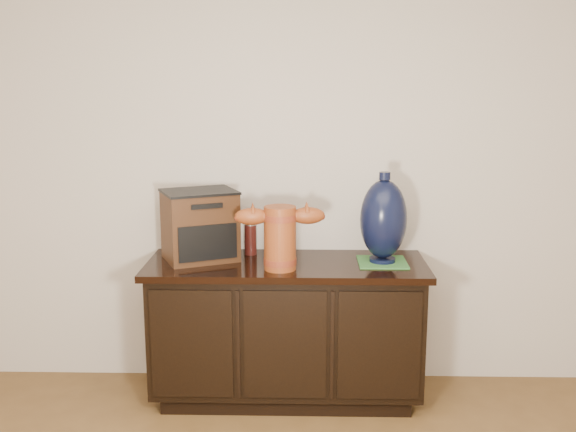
{
  "coord_description": "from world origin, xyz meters",
  "views": [
    {
      "loc": [
        0.09,
        -1.17,
        1.7
      ],
      "look_at": [
        0.01,
        2.18,
        1.01
      ],
      "focal_mm": 42.0,
      "sensor_mm": 36.0,
      "label": 1
    }
  ],
  "objects_px": {
    "terracotta_vessel": "(280,234)",
    "lamp_base": "(383,220)",
    "sideboard": "(286,329)",
    "tv_radio": "(200,225)",
    "spray_can": "(251,238)"
  },
  "relations": [
    {
      "from": "sideboard",
      "to": "tv_radio",
      "type": "relative_size",
      "value": 3.2
    },
    {
      "from": "spray_can",
      "to": "sideboard",
      "type": "bearing_deg",
      "value": -39.29
    },
    {
      "from": "terracotta_vessel",
      "to": "tv_radio",
      "type": "bearing_deg",
      "value": 151.3
    },
    {
      "from": "tv_radio",
      "to": "lamp_base",
      "type": "bearing_deg",
      "value": -27.11
    },
    {
      "from": "terracotta_vessel",
      "to": "sideboard",
      "type": "bearing_deg",
      "value": 71.49
    },
    {
      "from": "terracotta_vessel",
      "to": "spray_can",
      "type": "bearing_deg",
      "value": 114.83
    },
    {
      "from": "spray_can",
      "to": "terracotta_vessel",
      "type": "bearing_deg",
      "value": -59.41
    },
    {
      "from": "terracotta_vessel",
      "to": "lamp_base",
      "type": "xyz_separation_m",
      "value": [
        0.53,
        0.13,
        0.05
      ]
    },
    {
      "from": "tv_radio",
      "to": "sideboard",
      "type": "bearing_deg",
      "value": -31.04
    },
    {
      "from": "sideboard",
      "to": "terracotta_vessel",
      "type": "distance_m",
      "value": 0.56
    },
    {
      "from": "terracotta_vessel",
      "to": "tv_radio",
      "type": "xyz_separation_m",
      "value": [
        -0.43,
        0.18,
        0.0
      ]
    },
    {
      "from": "sideboard",
      "to": "spray_can",
      "type": "xyz_separation_m",
      "value": [
        -0.2,
        0.16,
        0.46
      ]
    },
    {
      "from": "spray_can",
      "to": "tv_radio",
      "type": "bearing_deg",
      "value": -157.41
    },
    {
      "from": "terracotta_vessel",
      "to": "lamp_base",
      "type": "distance_m",
      "value": 0.55
    },
    {
      "from": "tv_radio",
      "to": "spray_can",
      "type": "relative_size",
      "value": 2.4
    }
  ]
}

